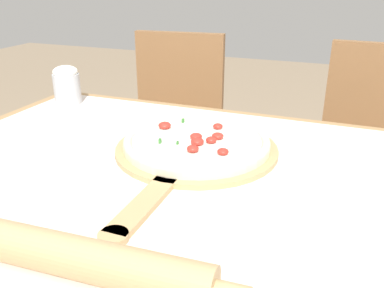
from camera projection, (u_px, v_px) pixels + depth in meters
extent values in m
cube|color=#A87F51|center=(195.00, 183.00, 0.86)|extent=(1.36, 0.91, 0.03)
cylinder|color=#A87F51|center=(79.00, 192.00, 1.56)|extent=(0.06, 0.06, 0.70)
cube|color=silver|center=(195.00, 175.00, 0.85)|extent=(1.28, 0.83, 0.00)
cylinder|color=tan|center=(197.00, 149.00, 0.96)|extent=(0.38, 0.38, 0.01)
cube|color=tan|center=(144.00, 205.00, 0.73)|extent=(0.04, 0.21, 0.01)
cylinder|color=tan|center=(113.00, 237.00, 0.64)|extent=(0.05, 0.05, 0.01)
cylinder|color=beige|center=(197.00, 143.00, 0.95)|extent=(0.34, 0.34, 0.02)
torus|color=beige|center=(197.00, 140.00, 0.95)|extent=(0.34, 0.34, 0.02)
cylinder|color=white|center=(197.00, 140.00, 0.95)|extent=(0.30, 0.30, 0.00)
ellipsoid|color=red|center=(197.00, 141.00, 0.92)|extent=(0.03, 0.03, 0.02)
ellipsoid|color=red|center=(218.00, 136.00, 0.95)|extent=(0.03, 0.03, 0.01)
ellipsoid|color=red|center=(165.00, 125.00, 1.01)|extent=(0.03, 0.03, 0.02)
ellipsoid|color=red|center=(223.00, 151.00, 0.87)|extent=(0.02, 0.02, 0.01)
ellipsoid|color=red|center=(193.00, 149.00, 0.88)|extent=(0.03, 0.03, 0.01)
ellipsoid|color=red|center=(196.00, 136.00, 0.95)|extent=(0.03, 0.03, 0.01)
ellipsoid|color=red|center=(212.00, 140.00, 0.93)|extent=(0.02, 0.02, 0.01)
ellipsoid|color=red|center=(218.00, 126.00, 1.01)|extent=(0.02, 0.02, 0.01)
cube|color=#387533|center=(167.00, 127.00, 1.02)|extent=(0.00, 0.01, 0.01)
cube|color=#387533|center=(178.00, 143.00, 0.92)|extent=(0.01, 0.01, 0.01)
cube|color=#387533|center=(216.00, 127.00, 1.01)|extent=(0.01, 0.01, 0.01)
cube|color=#387533|center=(160.00, 141.00, 0.93)|extent=(0.01, 0.01, 0.01)
cube|color=#387533|center=(183.00, 121.00, 1.05)|extent=(0.01, 0.01, 0.01)
cylinder|color=tan|center=(90.00, 260.00, 0.55)|extent=(0.36, 0.08, 0.06)
cube|color=brown|center=(167.00, 150.00, 1.67)|extent=(0.43, 0.43, 0.02)
cube|color=brown|center=(180.00, 85.00, 1.75)|extent=(0.38, 0.07, 0.44)
cylinder|color=brown|center=(119.00, 213.00, 1.66)|extent=(0.04, 0.04, 0.44)
cylinder|color=brown|center=(194.00, 225.00, 1.58)|extent=(0.04, 0.04, 0.44)
cylinder|color=brown|center=(148.00, 178.00, 1.95)|extent=(0.04, 0.04, 0.44)
cylinder|color=brown|center=(213.00, 187.00, 1.87)|extent=(0.04, 0.04, 0.44)
cube|color=brown|center=(365.00, 182.00, 1.42)|extent=(0.43, 0.43, 0.02)
cube|color=brown|center=(379.00, 105.00, 1.48)|extent=(0.38, 0.06, 0.44)
cylinder|color=brown|center=(302.00, 250.00, 1.44)|extent=(0.04, 0.04, 0.44)
cylinder|color=brown|center=(318.00, 206.00, 1.71)|extent=(0.04, 0.04, 0.44)
cylinder|color=#B2B7BC|center=(67.00, 89.00, 1.30)|extent=(0.08, 0.08, 0.09)
ellipsoid|color=white|center=(65.00, 72.00, 1.28)|extent=(0.08, 0.08, 0.04)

